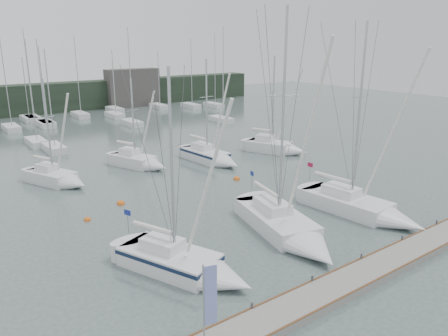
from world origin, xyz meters
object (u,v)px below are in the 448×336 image
object	(u,v)px
sailboat_near_right	(370,211)
sailboat_mid_d	(213,158)
sailboat_mid_b	(61,179)
sailboat_mid_e	(280,148)
buoy_a	(121,204)
sailboat_mid_c	(142,163)
buoy_c	(87,220)
sailboat_near_center	(292,233)
buoy_b	(237,179)
sailboat_near_left	(192,267)
dock_banner	(208,300)

from	to	relation	value
sailboat_near_right	sailboat_mid_d	world-z (taller)	sailboat_near_right
sailboat_mid_b	sailboat_mid_d	distance (m)	14.99
sailboat_mid_e	buoy_a	bearing A→B (deg)	167.26
sailboat_mid_c	buoy_c	world-z (taller)	sailboat_mid_c
buoy_c	sailboat_mid_d	bearing A→B (deg)	23.87
sailboat_near_center	sailboat_mid_c	distance (m)	20.57
sailboat_mid_b	buoy_a	xyz separation A→B (m)	(2.31, -7.48, -0.50)
buoy_a	buoy_b	xyz separation A→B (m)	(11.05, -0.41, 0.00)
buoy_a	buoy_c	world-z (taller)	buoy_a
sailboat_near_center	sailboat_mid_e	xyz separation A→B (m)	(14.73, 16.83, 0.04)
sailboat_near_left	buoy_a	world-z (taller)	sailboat_near_left
sailboat_near_center	sailboat_mid_d	bearing A→B (deg)	83.89
sailboat_near_right	sailboat_mid_b	distance (m)	25.75
sailboat_near_right	buoy_b	xyz separation A→B (m)	(-2.17, 12.64, -0.53)
sailboat_near_left	dock_banner	distance (m)	6.78
buoy_c	dock_banner	distance (m)	16.79
sailboat_near_right	buoy_c	size ratio (longest dim) A/B	28.94
sailboat_near_center	sailboat_mid_e	bearing A→B (deg)	62.33
sailboat_near_right	sailboat_mid_d	size ratio (longest dim) A/B	1.28
sailboat_mid_d	buoy_a	world-z (taller)	sailboat_mid_d
buoy_b	dock_banner	size ratio (longest dim) A/B	0.16
sailboat_near_right	sailboat_mid_c	size ratio (longest dim) A/B	1.53
sailboat_near_left	sailboat_near_right	distance (m)	14.50
sailboat_mid_b	buoy_b	size ratio (longest dim) A/B	16.23
buoy_c	dock_banner	world-z (taller)	dock_banner
sailboat_mid_e	dock_banner	bearing A→B (deg)	-162.67
sailboat_mid_d	dock_banner	xyz separation A→B (m)	(-16.64, -23.51, 2.09)
buoy_c	sailboat_mid_c	bearing A→B (deg)	47.12
sailboat_near_right	sailboat_mid_b	xyz separation A→B (m)	(-15.54, 20.53, -0.02)
sailboat_mid_d	buoy_a	bearing A→B (deg)	-161.74
sailboat_mid_b	buoy_a	distance (m)	7.85
sailboat_near_center	sailboat_mid_e	distance (m)	22.37
sailboat_near_left	buoy_b	bearing A→B (deg)	21.81
sailboat_near_right	buoy_a	distance (m)	18.59
sailboat_near_right	dock_banner	size ratio (longest dim) A/B	3.78
dock_banner	sailboat_near_right	bearing A→B (deg)	31.48
buoy_a	buoy_b	bearing A→B (deg)	-2.13
sailboat_mid_c	sailboat_mid_b	bearing A→B (deg)	163.69
sailboat_mid_e	dock_banner	distance (m)	33.73
buoy_a	buoy_c	distance (m)	3.54
sailboat_mid_d	sailboat_mid_e	distance (m)	8.44
sailboat_near_left	sailboat_mid_d	xyz separation A→B (m)	(13.78, 17.73, 0.02)
sailboat_mid_b	buoy_a	world-z (taller)	sailboat_mid_b
sailboat_mid_e	dock_banner	xyz separation A→B (m)	(-25.02, -22.53, 2.09)
buoy_a	dock_banner	xyz separation A→B (m)	(-4.11, -18.11, 2.65)
dock_banner	sailboat_mid_c	bearing A→B (deg)	84.49
sailboat_mid_c	buoy_a	size ratio (longest dim) A/B	14.92
buoy_a	sailboat_mid_d	bearing A→B (deg)	23.31
sailboat_near_center	sailboat_mid_d	distance (m)	18.91
buoy_c	dock_banner	size ratio (longest dim) A/B	0.13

